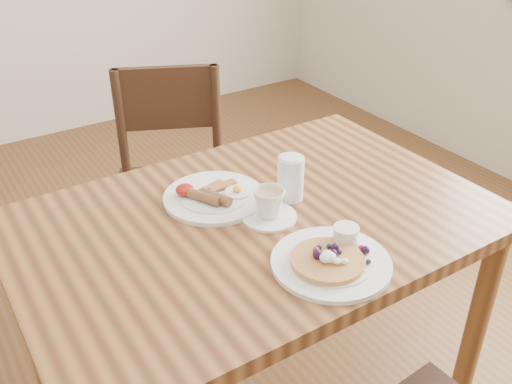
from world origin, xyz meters
TOP-DOWN VIEW (x-y plane):
  - dining_table at (0.00, 0.00)m, footprint 1.20×0.80m
  - chair_far at (0.09, 0.72)m, footprint 0.56×0.56m
  - pancake_plate at (0.03, -0.26)m, footprint 0.27×0.27m
  - breakfast_plate at (-0.05, 0.13)m, footprint 0.27×0.27m
  - teacup_saucer at (0.02, -0.03)m, footprint 0.14×0.14m
  - water_glass at (0.12, 0.02)m, footprint 0.07×0.07m

SIDE VIEW (x-z plane):
  - chair_far at x=0.09m, z-range 0.05..0.93m
  - dining_table at x=0.00m, z-range 0.28..1.03m
  - breakfast_plate at x=-0.05m, z-range 0.74..0.78m
  - pancake_plate at x=0.03m, z-range 0.74..0.79m
  - teacup_saucer at x=0.02m, z-range 0.74..0.83m
  - water_glass at x=0.12m, z-range 0.75..0.87m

